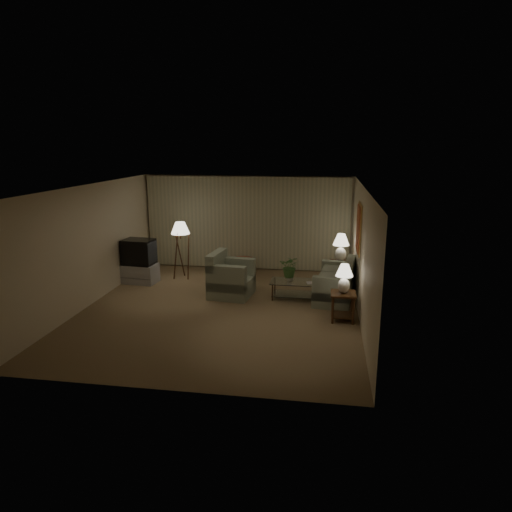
{
  "coord_description": "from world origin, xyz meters",
  "views": [
    {
      "loc": [
        2.23,
        -9.35,
        3.58
      ],
      "look_at": [
        0.7,
        0.6,
        1.09
      ],
      "focal_mm": 32.0,
      "sensor_mm": 36.0,
      "label": 1
    }
  ],
  "objects_px": {
    "table_lamp_near": "(344,276)",
    "floor_lamp": "(181,249)",
    "sofa": "(335,284)",
    "table_lamp_far": "(341,245)",
    "side_table_far": "(340,268)",
    "ottoman": "(242,266)",
    "tv_cabinet": "(140,273)",
    "crt_tv": "(139,252)",
    "side_table_near": "(343,302)",
    "vase": "(290,278)",
    "coffee_table": "(296,287)",
    "armchair": "(232,279)"
  },
  "relations": [
    {
      "from": "crt_tv",
      "to": "armchair",
      "type": "bearing_deg",
      "value": -9.14
    },
    {
      "from": "tv_cabinet",
      "to": "crt_tv",
      "type": "relative_size",
      "value": 1.13
    },
    {
      "from": "tv_cabinet",
      "to": "floor_lamp",
      "type": "distance_m",
      "value": 1.25
    },
    {
      "from": "tv_cabinet",
      "to": "vase",
      "type": "xyz_separation_m",
      "value": [
        4.0,
        -0.65,
        0.25
      ]
    },
    {
      "from": "sofa",
      "to": "table_lamp_far",
      "type": "relative_size",
      "value": 2.54
    },
    {
      "from": "coffee_table",
      "to": "tv_cabinet",
      "type": "distance_m",
      "value": 4.2
    },
    {
      "from": "floor_lamp",
      "to": "ottoman",
      "type": "bearing_deg",
      "value": 25.44
    },
    {
      "from": "tv_cabinet",
      "to": "sofa",
      "type": "bearing_deg",
      "value": -0.55
    },
    {
      "from": "table_lamp_far",
      "to": "floor_lamp",
      "type": "distance_m",
      "value": 4.24
    },
    {
      "from": "sofa",
      "to": "crt_tv",
      "type": "relative_size",
      "value": 2.25
    },
    {
      "from": "table_lamp_near",
      "to": "table_lamp_far",
      "type": "xyz_separation_m",
      "value": [
        0.0,
        2.6,
        0.07
      ]
    },
    {
      "from": "crt_tv",
      "to": "side_table_far",
      "type": "bearing_deg",
      "value": 13.33
    },
    {
      "from": "sofa",
      "to": "floor_lamp",
      "type": "height_order",
      "value": "floor_lamp"
    },
    {
      "from": "floor_lamp",
      "to": "ottoman",
      "type": "distance_m",
      "value": 1.79
    },
    {
      "from": "side_table_near",
      "to": "vase",
      "type": "xyz_separation_m",
      "value": [
        -1.2,
        1.25,
        0.09
      ]
    },
    {
      "from": "crt_tv",
      "to": "tv_cabinet",
      "type": "bearing_deg",
      "value": 0.0
    },
    {
      "from": "floor_lamp",
      "to": "tv_cabinet",
      "type": "bearing_deg",
      "value": -150.46
    },
    {
      "from": "ottoman",
      "to": "table_lamp_far",
      "type": "bearing_deg",
      "value": -11.91
    },
    {
      "from": "coffee_table",
      "to": "crt_tv",
      "type": "distance_m",
      "value": 4.24
    },
    {
      "from": "armchair",
      "to": "ottoman",
      "type": "height_order",
      "value": "armchair"
    },
    {
      "from": "side_table_far",
      "to": "table_lamp_far",
      "type": "height_order",
      "value": "table_lamp_far"
    },
    {
      "from": "sofa",
      "to": "table_lamp_far",
      "type": "xyz_separation_m",
      "value": [
        0.15,
        1.25,
        0.67
      ]
    },
    {
      "from": "armchair",
      "to": "tv_cabinet",
      "type": "bearing_deg",
      "value": 81.8
    },
    {
      "from": "table_lamp_near",
      "to": "table_lamp_far",
      "type": "bearing_deg",
      "value": 90.0
    },
    {
      "from": "floor_lamp",
      "to": "table_lamp_near",
      "type": "bearing_deg",
      "value": -30.03
    },
    {
      "from": "table_lamp_far",
      "to": "table_lamp_near",
      "type": "bearing_deg",
      "value": -90.0
    },
    {
      "from": "tv_cabinet",
      "to": "ottoman",
      "type": "bearing_deg",
      "value": 32.7
    },
    {
      "from": "coffee_table",
      "to": "ottoman",
      "type": "distance_m",
      "value": 2.54
    },
    {
      "from": "sofa",
      "to": "crt_tv",
      "type": "bearing_deg",
      "value": -88.47
    },
    {
      "from": "armchair",
      "to": "coffee_table",
      "type": "bearing_deg",
      "value": -81.99
    },
    {
      "from": "sofa",
      "to": "tv_cabinet",
      "type": "distance_m",
      "value": 5.08
    },
    {
      "from": "side_table_far",
      "to": "table_lamp_far",
      "type": "relative_size",
      "value": 0.82
    },
    {
      "from": "side_table_near",
      "to": "floor_lamp",
      "type": "distance_m",
      "value": 4.9
    },
    {
      "from": "table_lamp_far",
      "to": "crt_tv",
      "type": "bearing_deg",
      "value": -172.3
    },
    {
      "from": "tv_cabinet",
      "to": "vase",
      "type": "relative_size",
      "value": 5.49
    },
    {
      "from": "table_lamp_near",
      "to": "vase",
      "type": "xyz_separation_m",
      "value": [
        -1.2,
        1.25,
        -0.46
      ]
    },
    {
      "from": "sofa",
      "to": "side_table_near",
      "type": "height_order",
      "value": "sofa"
    },
    {
      "from": "armchair",
      "to": "ottoman",
      "type": "relative_size",
      "value": 1.88
    },
    {
      "from": "table_lamp_near",
      "to": "floor_lamp",
      "type": "height_order",
      "value": "floor_lamp"
    },
    {
      "from": "side_table_far",
      "to": "tv_cabinet",
      "type": "distance_m",
      "value": 5.25
    },
    {
      "from": "table_lamp_far",
      "to": "crt_tv",
      "type": "relative_size",
      "value": 0.89
    },
    {
      "from": "vase",
      "to": "side_table_far",
      "type": "bearing_deg",
      "value": 48.46
    },
    {
      "from": "side_table_near",
      "to": "tv_cabinet",
      "type": "relative_size",
      "value": 0.65
    },
    {
      "from": "table_lamp_near",
      "to": "floor_lamp",
      "type": "distance_m",
      "value": 4.89
    },
    {
      "from": "side_table_far",
      "to": "floor_lamp",
      "type": "height_order",
      "value": "floor_lamp"
    },
    {
      "from": "side_table_far",
      "to": "table_lamp_far",
      "type": "distance_m",
      "value": 0.62
    },
    {
      "from": "table_lamp_far",
      "to": "ottoman",
      "type": "relative_size",
      "value": 1.13
    },
    {
      "from": "side_table_near",
      "to": "vase",
      "type": "bearing_deg",
      "value": 133.74
    },
    {
      "from": "sofa",
      "to": "ottoman",
      "type": "height_order",
      "value": "sofa"
    },
    {
      "from": "table_lamp_far",
      "to": "tv_cabinet",
      "type": "bearing_deg",
      "value": -172.3
    }
  ]
}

